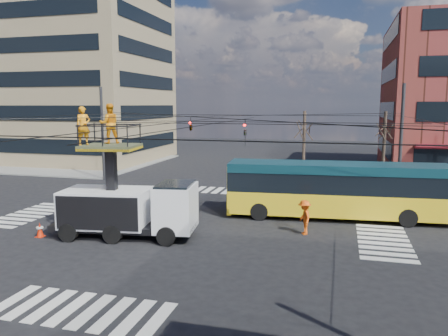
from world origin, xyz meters
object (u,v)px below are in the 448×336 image
city_bus (336,189)px  worker_ground (101,213)px  utility_truck (128,195)px  traffic_cone (40,230)px  flagger (304,217)px

city_bus → worker_ground: city_bus is taller
utility_truck → worker_ground: bearing=154.6°
worker_ground → traffic_cone: bearing=131.7°
city_bus → utility_truck: bearing=-152.5°
city_bus → traffic_cone: size_ratio=17.01×
city_bus → traffic_cone: bearing=-156.8°
city_bus → worker_ground: bearing=-159.0°
traffic_cone → flagger: bearing=16.9°
utility_truck → city_bus: 11.70m
city_bus → flagger: size_ratio=7.08×
worker_ground → flagger: worker_ground is taller
utility_truck → city_bus: bearing=24.2°
utility_truck → flagger: 8.90m
worker_ground → utility_truck: bearing=-103.1°
utility_truck → traffic_cone: bearing=-171.7°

